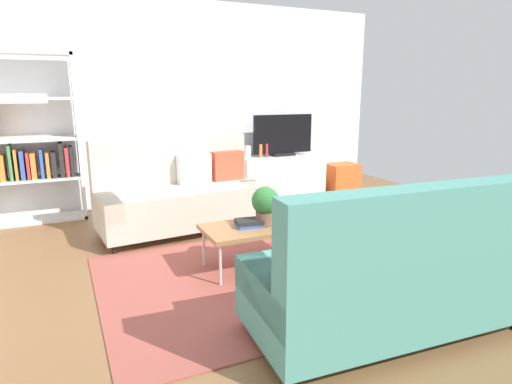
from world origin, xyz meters
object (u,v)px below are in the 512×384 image
(storage_trunk, at_px, (342,177))
(vase_0, at_px, (247,151))
(couch_beige, at_px, (181,194))
(bookshelf, at_px, (31,146))
(potted_plant, at_px, (265,204))
(couch_green, at_px, (391,274))
(table_book_0, at_px, (249,225))
(bottle_0, at_px, (260,151))
(bottle_1, at_px, (267,150))
(coffee_table, at_px, (262,228))
(tv_console, at_px, (282,175))
(tv, at_px, (283,136))

(storage_trunk, relative_size, vase_0, 2.88)
(couch_beige, xyz_separation_m, storage_trunk, (3.04, 1.00, -0.23))
(bookshelf, height_order, potted_plant, bookshelf)
(storage_trunk, distance_m, potted_plant, 3.60)
(couch_beige, bearing_deg, couch_green, 98.33)
(couch_green, relative_size, bookshelf, 0.93)
(bookshelf, bearing_deg, storage_trunk, -1.49)
(couch_beige, bearing_deg, table_book_0, 95.66)
(bottle_0, distance_m, bottle_1, 0.11)
(coffee_table, relative_size, bookshelf, 0.52)
(couch_beige, bearing_deg, coffee_table, 100.41)
(tv_console, xyz_separation_m, table_book_0, (-1.68, -2.51, 0.11))
(couch_green, bearing_deg, tv, 75.53)
(table_book_0, bearing_deg, coffee_table, -4.09)
(tv_console, relative_size, tv, 1.40)
(vase_0, bearing_deg, couch_green, -99.83)
(table_book_0, bearing_deg, storage_trunk, 40.98)
(couch_beige, bearing_deg, storage_trunk, -166.69)
(tv_console, bearing_deg, coffee_table, -121.59)
(potted_plant, bearing_deg, tv_console, 59.02)
(couch_green, bearing_deg, storage_trunk, 61.80)
(tv, relative_size, bookshelf, 0.48)
(potted_plant, distance_m, table_book_0, 0.24)
(storage_trunk, xyz_separation_m, table_book_0, (-2.78, -2.41, 0.21))
(vase_0, bearing_deg, coffee_table, -110.67)
(coffee_table, relative_size, table_book_0, 4.58)
(storage_trunk, bearing_deg, couch_beige, -161.82)
(tv_console, distance_m, vase_0, 0.71)
(couch_beige, relative_size, storage_trunk, 3.78)
(tv_console, height_order, table_book_0, tv_console)
(couch_green, relative_size, coffee_table, 1.77)
(coffee_table, distance_m, table_book_0, 0.13)
(couch_beige, relative_size, tv, 1.96)
(tv_console, relative_size, bottle_1, 6.84)
(couch_green, xyz_separation_m, storage_trunk, (2.37, 3.84, -0.23))
(vase_0, bearing_deg, bottle_1, -17.34)
(bottle_0, bearing_deg, bottle_1, 0.00)
(potted_plant, bearing_deg, vase_0, 69.98)
(bottle_0, bearing_deg, couch_beige, -145.54)
(tv, bearing_deg, couch_green, -107.97)
(couch_beige, distance_m, couch_green, 2.92)
(potted_plant, relative_size, vase_0, 2.00)
(table_book_0, bearing_deg, vase_0, 66.84)
(tv, distance_m, storage_trunk, 1.32)
(couch_beige, xyz_separation_m, bottle_1, (1.65, 1.06, 0.30))
(coffee_table, xyz_separation_m, vase_0, (0.97, 2.57, 0.34))
(tv_console, xyz_separation_m, potted_plant, (-1.52, -2.53, 0.30))
(couch_beige, bearing_deg, bookshelf, -40.16)
(couch_beige, relative_size, potted_plant, 5.44)
(couch_beige, bearing_deg, tv, -155.80)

